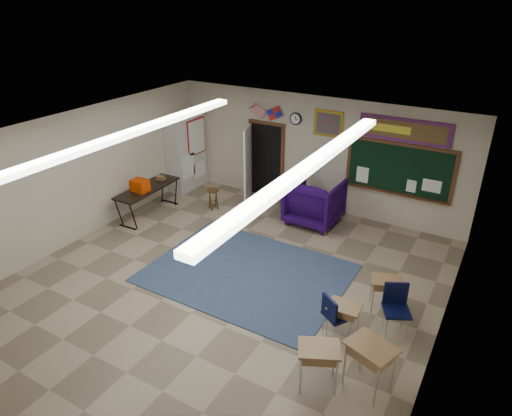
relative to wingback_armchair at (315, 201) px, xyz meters
The scene contains 24 objects.
floor 3.72m from the wingback_armchair, 96.98° to the right, with size 9.00×9.00×0.00m, color gray.
back_wall 1.33m from the wingback_armchair, 117.69° to the left, with size 8.00×0.04×3.00m, color beige.
left_wall 5.83m from the wingback_armchair, 140.63° to the right, with size 0.04×9.00×3.00m, color beige.
right_wall 5.18m from the wingback_armchair, 45.76° to the right, with size 0.04×9.00×3.00m, color beige.
ceiling 4.40m from the wingback_armchair, 96.98° to the right, with size 8.00×9.00×0.04m, color silver.
area_rug 2.91m from the wingback_armchair, 94.95° to the right, with size 4.00×3.00×0.02m, color #364768.
fluorescent_strips 4.37m from the wingback_armchair, 96.98° to the right, with size 3.86×6.00×0.10m, color white, non-canonical shape.
doorway 2.13m from the wingback_armchair, 160.18° to the left, with size 1.10×0.89×2.16m.
chalkboard 2.13m from the wingback_armchair, 24.88° to the left, with size 2.55×0.14×1.30m.
bulletin_board 2.69m from the wingback_armchair, 24.99° to the left, with size 2.10×0.05×0.55m.
framed_art_print 1.96m from the wingback_armchair, 96.75° to the left, with size 0.75×0.05×0.65m.
wall_clock 2.19m from the wingback_armchair, 140.64° to the left, with size 0.32×0.05×0.32m.
wall_flags 2.77m from the wingback_armchair, 156.81° to the left, with size 1.16×0.06×0.70m, color red, non-canonical shape.
storage_cabinet 4.20m from the wingback_armchair, behind, with size 0.59×1.25×2.20m.
wingback_armchair is the anchor object (origin of this frame).
student_chair_reading 1.10m from the wingback_armchair, 152.69° to the left, with size 0.44×0.44×0.87m, color black, non-canonical shape.
student_chair_desk_a 4.24m from the wingback_armchair, 61.00° to the right, with size 0.43×0.43×0.85m, color black, non-canonical shape.
student_chair_desk_b 4.26m from the wingback_armchair, 47.45° to the right, with size 0.46×0.46×0.91m, color black, non-canonical shape.
student_desk_front_left 4.24m from the wingback_armchair, 59.60° to the right, with size 0.56×0.43×0.64m.
student_desk_front_right 3.62m from the wingback_armchair, 45.29° to the right, with size 0.66×0.58×0.66m.
student_desk_back_left 5.33m from the wingback_armchair, 65.63° to the right, with size 0.75×0.68×0.73m.
student_desk_back_right 5.35m from the wingback_armchair, 57.72° to the right, with size 0.80×0.70×0.81m.
folding_table 4.28m from the wingback_armchair, 155.01° to the right, with size 0.69×1.91×1.08m.
wooden_stool 2.73m from the wingback_armchair, 165.85° to the right, with size 0.32×0.32×0.56m.
Camera 1 is at (4.39, -5.99, 5.38)m, focal length 32.00 mm.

